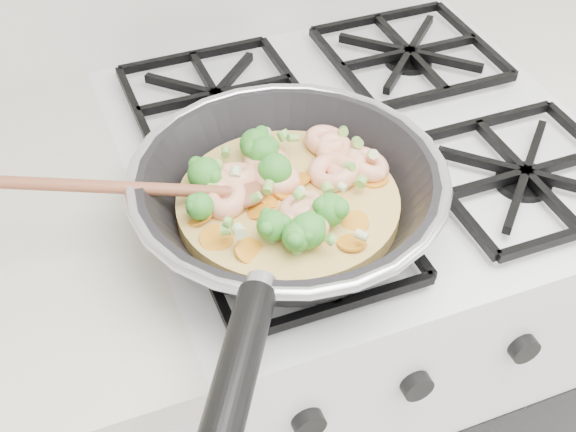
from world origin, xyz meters
name	(u,v)px	position (x,y,z in m)	size (l,w,h in m)	color
stove	(345,351)	(0.00, 1.70, 0.46)	(0.60, 0.60, 0.92)	white
skillet	(286,196)	(-0.16, 1.57, 0.96)	(0.49, 0.48, 0.10)	black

